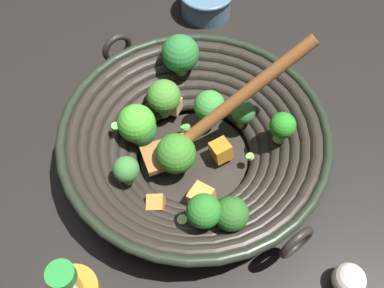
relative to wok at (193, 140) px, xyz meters
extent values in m
plane|color=black|center=(0.00, 0.00, -0.05)|extent=(4.00, 4.00, 0.00)
cylinder|color=black|center=(0.00, 0.00, -0.05)|extent=(0.17, 0.17, 0.01)
torus|color=black|center=(0.00, 0.00, -0.04)|extent=(0.22, 0.22, 0.02)
torus|color=black|center=(0.00, 0.00, -0.03)|extent=(0.24, 0.24, 0.02)
torus|color=black|center=(0.00, 0.00, -0.02)|extent=(0.27, 0.27, 0.02)
torus|color=black|center=(0.00, 0.00, -0.01)|extent=(0.30, 0.30, 0.02)
torus|color=black|center=(0.00, 0.00, 0.00)|extent=(0.32, 0.32, 0.02)
torus|color=black|center=(0.00, 0.00, 0.01)|extent=(0.35, 0.35, 0.02)
torus|color=black|center=(0.00, 0.00, 0.01)|extent=(0.38, 0.38, 0.02)
torus|color=black|center=(0.00, 0.00, 0.02)|extent=(0.40, 0.40, 0.01)
torus|color=black|center=(0.20, 0.06, 0.02)|extent=(0.03, 0.05, 0.05)
torus|color=black|center=(-0.20, -0.06, 0.02)|extent=(0.03, 0.05, 0.05)
cylinder|color=#6D9C44|center=(0.05, 0.07, -0.02)|extent=(0.02, 0.02, 0.01)
sphere|color=green|center=(0.05, 0.07, 0.01)|extent=(0.06, 0.06, 0.06)
cylinder|color=#63AF52|center=(-0.03, 0.11, 0.00)|extent=(0.02, 0.02, 0.02)
sphere|color=#3A7C36|center=(-0.03, 0.11, 0.02)|extent=(0.04, 0.04, 0.04)
cylinder|color=#89BD4B|center=(-0.13, 0.03, 0.01)|extent=(0.03, 0.02, 0.02)
sphere|color=#287726|center=(-0.13, 0.03, 0.04)|extent=(0.05, 0.05, 0.05)
cylinder|color=#68A249|center=(-0.02, 0.03, -0.03)|extent=(0.03, 0.03, 0.01)
sphere|color=#377A26|center=(-0.02, 0.03, 0.00)|extent=(0.06, 0.06, 0.06)
cylinder|color=#64A250|center=(0.09, 0.02, -0.03)|extent=(0.03, 0.03, 0.03)
sphere|color=#46872E|center=(0.09, 0.02, 0.01)|extent=(0.05, 0.05, 0.05)
cylinder|color=#6E9E47|center=(0.05, -0.04, -0.02)|extent=(0.02, 0.02, 0.02)
sphere|color=#3C8F39|center=(0.05, -0.04, 0.01)|extent=(0.05, 0.05, 0.05)
cylinder|color=#6AB052|center=(0.04, 0.07, -0.03)|extent=(0.03, 0.03, 0.02)
sphere|color=#28652A|center=(0.04, 0.07, 0.01)|extent=(0.05, 0.05, 0.05)
cylinder|color=#85B55A|center=(0.14, -0.03, 0.00)|extent=(0.03, 0.03, 0.02)
sphere|color=#297634|center=(0.14, -0.03, 0.04)|extent=(0.06, 0.06, 0.06)
cylinder|color=#6B9E50|center=(-0.14, 0.00, 0.00)|extent=(0.03, 0.03, 0.02)
sphere|color=#2B6122|center=(-0.14, 0.00, 0.03)|extent=(0.05, 0.05, 0.05)
cylinder|color=#5A8F43|center=(0.02, -0.09, -0.02)|extent=(0.02, 0.01, 0.02)
sphere|color=#2B6730|center=(0.02, -0.09, 0.00)|extent=(0.04, 0.04, 0.04)
cylinder|color=#84C148|center=(-0.04, -0.12, 0.01)|extent=(0.02, 0.03, 0.02)
sphere|color=#288723|center=(-0.04, -0.12, 0.03)|extent=(0.04, 0.04, 0.04)
cube|color=gold|center=(-0.09, 0.02, -0.01)|extent=(0.04, 0.04, 0.03)
cube|color=#E8B270|center=(0.08, 0.00, -0.02)|extent=(0.03, 0.03, 0.02)
cube|color=#BF7C20|center=(-0.02, -0.04, -0.02)|extent=(0.03, 0.03, 0.03)
cube|color=#C67531|center=(-0.07, 0.08, -0.02)|extent=(0.03, 0.03, 0.03)
cylinder|color=#56B247|center=(0.05, 0.10, 0.02)|extent=(0.01, 0.01, 0.01)
cylinder|color=#99D166|center=(-0.05, -0.07, -0.01)|extent=(0.02, 0.02, 0.01)
cylinder|color=#99D166|center=(-0.03, -0.13, 0.00)|extent=(0.02, 0.02, 0.00)
cylinder|color=#99D166|center=(-0.12, 0.06, 0.00)|extent=(0.02, 0.02, 0.00)
cylinder|color=#56B247|center=(0.04, 0.00, -0.02)|extent=(0.02, 0.02, 0.01)
cube|color=brown|center=(0.00, 0.04, -0.01)|extent=(0.05, 0.07, 0.01)
cylinder|color=brown|center=(0.00, -0.07, 0.08)|extent=(0.02, 0.19, 0.16)
cylinder|color=#AD7F23|center=(-0.19, 0.20, 0.12)|extent=(0.02, 0.02, 0.04)
cylinder|color=#238433|center=(-0.19, 0.20, 0.15)|extent=(0.03, 0.03, 0.01)
cylinder|color=slate|center=(0.31, -0.14, -0.03)|extent=(0.10, 0.10, 0.05)
cylinder|color=#56B247|center=(0.30, -0.12, -0.03)|extent=(0.01, 0.01, 0.01)
sphere|color=silver|center=(-0.25, -0.12, -0.03)|extent=(0.04, 0.04, 0.04)
camera|label=1|loc=(-0.35, 0.13, 0.57)|focal=43.08mm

